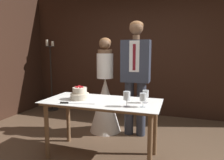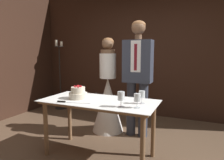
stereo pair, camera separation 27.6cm
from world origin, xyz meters
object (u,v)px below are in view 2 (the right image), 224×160
(cake_table, at_px, (99,107))
(tiered_cake, at_px, (78,93))
(groom, at_px, (138,72))
(candle_stand, at_px, (60,78))
(wine_glass_middle, at_px, (142,95))
(bride, at_px, (108,98))
(wine_glass_far, at_px, (137,98))
(wine_glass_near, at_px, (121,97))
(cake_knife, at_px, (67,102))

(cake_table, distance_m, tiered_cake, 0.35)
(groom, height_order, candle_stand, groom)
(wine_glass_middle, height_order, bride, bride)
(wine_glass_middle, bearing_deg, groom, 110.09)
(cake_table, height_order, tiered_cake, tiered_cake)
(wine_glass_far, bearing_deg, bride, 129.73)
(groom, bearing_deg, tiered_cake, -123.69)
(candle_stand, bearing_deg, tiered_cake, -45.95)
(cake_table, distance_m, wine_glass_near, 0.46)
(cake_table, xyz_separation_m, wine_glass_middle, (0.55, 0.06, 0.20))
(candle_stand, bearing_deg, wine_glass_middle, -32.87)
(candle_stand, bearing_deg, groom, -20.48)
(wine_glass_far, bearing_deg, wine_glass_middle, 90.53)
(wine_glass_middle, xyz_separation_m, bride, (-0.81, 0.78, -0.27))
(tiered_cake, distance_m, groom, 1.06)
(candle_stand, bearing_deg, cake_table, -40.79)
(tiered_cake, height_order, candle_stand, candle_stand)
(tiered_cake, bearing_deg, wine_glass_near, -13.23)
(cake_table, height_order, cake_knife, cake_knife)
(bride, bearing_deg, wine_glass_middle, -43.85)
(cake_knife, distance_m, wine_glass_middle, 0.92)
(tiered_cake, bearing_deg, cake_table, 2.23)
(tiered_cake, xyz_separation_m, wine_glass_middle, (0.86, 0.07, 0.04))
(wine_glass_near, bearing_deg, cake_knife, -172.79)
(cake_table, distance_m, bride, 0.89)
(cake_table, relative_size, cake_knife, 3.60)
(groom, bearing_deg, cake_table, -107.38)
(tiered_cake, bearing_deg, wine_glass_middle, 4.94)
(cake_knife, relative_size, bride, 0.26)
(wine_glass_far, xyz_separation_m, groom, (-0.29, 0.98, 0.20))
(groom, distance_m, candle_stand, 2.36)
(wine_glass_far, distance_m, groom, 1.04)
(bride, bearing_deg, groom, -0.04)
(groom, relative_size, candle_stand, 1.12)
(wine_glass_near, distance_m, wine_glass_middle, 0.29)
(tiered_cake, relative_size, bride, 0.15)
(wine_glass_middle, distance_m, bride, 1.16)
(tiered_cake, relative_size, candle_stand, 0.15)
(wine_glass_far, xyz_separation_m, bride, (-0.82, 0.98, -0.28))
(cake_table, xyz_separation_m, wine_glass_near, (0.37, -0.17, 0.21))
(tiered_cake, xyz_separation_m, groom, (0.57, 0.86, 0.24))
(wine_glass_middle, distance_m, wine_glass_far, 0.20)
(cake_table, height_order, wine_glass_middle, wine_glass_middle)
(groom, bearing_deg, cake_knife, -117.31)
(wine_glass_near, distance_m, wine_glass_far, 0.18)
(cake_table, bearing_deg, cake_knife, -139.81)
(wine_glass_far, height_order, groom, groom)
(groom, xyz_separation_m, candle_stand, (-2.19, 0.82, -0.30))
(wine_glass_near, height_order, wine_glass_middle, wine_glass_near)
(cake_table, distance_m, groom, 0.97)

